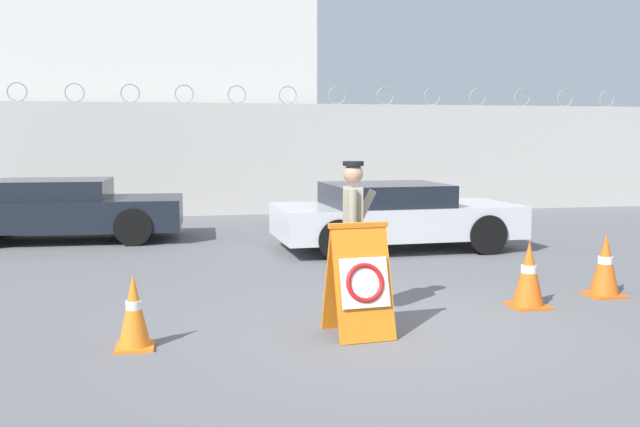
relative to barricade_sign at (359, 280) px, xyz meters
name	(u,v)px	position (x,y,z in m)	size (l,w,h in m)	color
ground_plane	(394,325)	(0.46, 0.30, -0.57)	(90.00, 90.00, 0.00)	slate
perimeter_wall	(263,159)	(0.46, 11.45, 0.85)	(36.00, 0.30, 3.28)	beige
building_block	(147,109)	(-2.52, 15.22, 2.24)	(9.09, 6.12, 5.62)	silver
barricade_sign	(359,280)	(0.00, 0.00, 0.00)	(0.64, 0.71, 1.15)	orange
security_guard	(353,231)	(0.14, 0.79, 0.39)	(0.49, 0.61, 1.73)	#514C42
traffic_cone_near	(605,265)	(3.49, 1.11, -0.18)	(0.43, 0.43, 0.79)	orange
traffic_cone_mid	(529,274)	(2.26, 0.77, -0.18)	(0.43, 0.43, 0.79)	orange
traffic_cone_far	(134,311)	(-2.20, 0.00, -0.21)	(0.35, 0.35, 0.73)	orange
parked_car_front_coupe	(61,209)	(-3.92, 7.49, 0.04)	(4.51, 2.07, 1.18)	black
parked_car_rear_sedan	(394,215)	(2.01, 5.21, 0.03)	(4.30, 2.12, 1.17)	black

